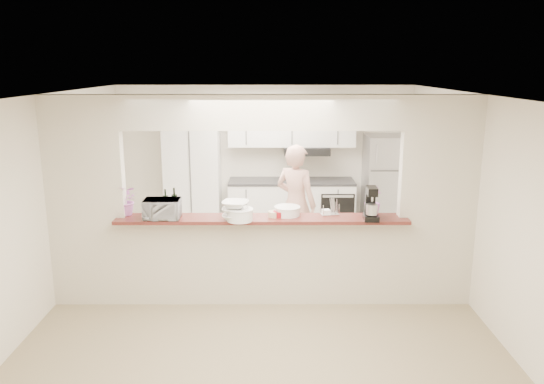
{
  "coord_description": "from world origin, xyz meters",
  "views": [
    {
      "loc": [
        0.1,
        -5.99,
        2.81
      ],
      "look_at": [
        0.12,
        0.3,
        1.31
      ],
      "focal_mm": 35.0,
      "sensor_mm": 36.0,
      "label": 1
    }
  ],
  "objects_px": {
    "refrigerator": "(387,186)",
    "stand_mixer": "(371,205)",
    "toaster_oven": "(162,209)",
    "person": "(296,205)"
  },
  "relations": [
    {
      "from": "toaster_oven",
      "to": "stand_mixer",
      "type": "relative_size",
      "value": 1.07
    },
    {
      "from": "stand_mixer",
      "to": "person",
      "type": "distance_m",
      "value": 1.76
    },
    {
      "from": "refrigerator",
      "to": "stand_mixer",
      "type": "xyz_separation_m",
      "value": [
        -0.8,
        -2.79,
        0.41
      ]
    },
    {
      "from": "refrigerator",
      "to": "person",
      "type": "bearing_deg",
      "value": -141.33
    },
    {
      "from": "refrigerator",
      "to": "person",
      "type": "height_order",
      "value": "person"
    },
    {
      "from": "refrigerator",
      "to": "stand_mixer",
      "type": "distance_m",
      "value": 2.93
    },
    {
      "from": "stand_mixer",
      "to": "person",
      "type": "height_order",
      "value": "person"
    },
    {
      "from": "refrigerator",
      "to": "stand_mixer",
      "type": "height_order",
      "value": "refrigerator"
    },
    {
      "from": "toaster_oven",
      "to": "person",
      "type": "relative_size",
      "value": 0.24
    },
    {
      "from": "refrigerator",
      "to": "stand_mixer",
      "type": "relative_size",
      "value": 4.4
    }
  ]
}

